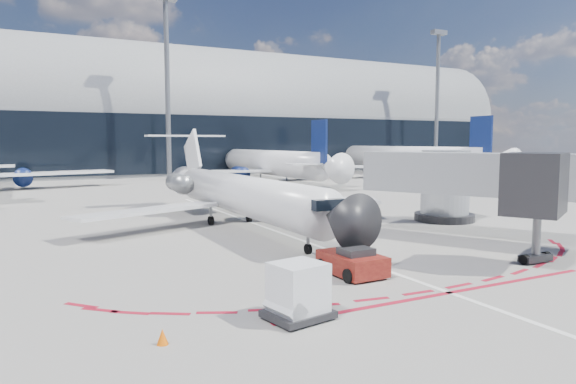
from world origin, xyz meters
TOP-DOWN VIEW (x-y plane):
  - ground at (0.00, 0.00)m, footprint 260.00×260.00m
  - apron_centerline at (0.00, 2.00)m, footprint 0.25×40.00m
  - apron_stop_bar at (0.00, -11.50)m, footprint 14.00×0.25m
  - terminal_building at (0.00, 64.97)m, footprint 150.00×24.15m
  - jet_bridge at (9.79, -3.01)m, footprint 10.03×15.20m
  - light_mast_centre at (5.00, 48.00)m, footprint 0.70×0.70m
  - light_mast_east at (55.00, 48.00)m, footprint 0.70×0.70m
  - regional_jet at (-1.38, 5.58)m, footprint 20.62×25.43m
  - pushback_tug at (-1.67, -7.83)m, footprint 1.96×4.46m
  - uld_container at (-6.08, -11.43)m, footprint 2.10×1.88m
  - safety_cone_left at (-10.21, -11.51)m, footprint 0.31×0.31m
  - bg_airliner_1 at (16.79, 38.98)m, footprint 30.32×32.10m
  - bg_airliner_2 at (39.99, 38.11)m, footprint 33.67×35.65m

SIDE VIEW (x-z plane):
  - ground at x=0.00m, z-range 0.00..0.00m
  - apron_centerline at x=0.00m, z-range 0.00..0.01m
  - apron_stop_bar at x=0.00m, z-range 0.00..0.01m
  - safety_cone_left at x=-10.21m, z-range 0.00..0.43m
  - pushback_tug at x=-1.67m, z-range -0.07..1.09m
  - uld_container at x=-6.08m, z-range -0.01..1.73m
  - regional_jet at x=-1.38m, z-range -1.06..5.31m
  - jet_bridge at x=9.79m, z-range 0.56..5.46m
  - bg_airliner_1 at x=16.79m, z-range 0.00..9.81m
  - bg_airliner_2 at x=39.99m, z-range 0.00..10.89m
  - terminal_building at x=0.00m, z-range -3.48..20.52m
  - light_mast_centre at x=5.00m, z-range 0.00..25.00m
  - light_mast_east at x=55.00m, z-range 0.00..25.00m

